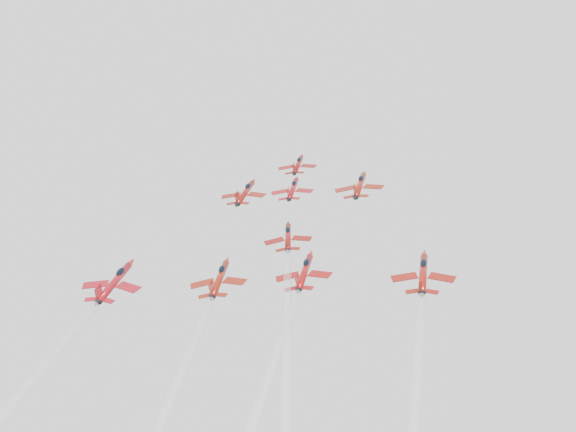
# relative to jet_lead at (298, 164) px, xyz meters

# --- Properties ---
(jet_lead) EXTENTS (8.82, 10.90, 8.19)m
(jet_lead) POSITION_rel_jet_lead_xyz_m (0.00, 0.00, 0.00)
(jet_lead) COLOR maroon
(jet_row2_left) EXTENTS (9.66, 11.94, 8.97)m
(jet_row2_left) POSITION_rel_jet_lead_xyz_m (-9.12, -11.17, -8.16)
(jet_row2_left) COLOR maroon
(jet_row2_center) EXTENTS (8.86, 10.94, 8.22)m
(jet_row2_center) POSITION_rel_jet_lead_xyz_m (0.66, -10.42, -7.62)
(jet_row2_center) COLOR #AB1013
(jet_row2_right) EXTENTS (10.10, 12.48, 9.37)m
(jet_row2_right) POSITION_rel_jet_lead_xyz_m (14.21, -9.91, -7.23)
(jet_row2_right) COLOR maroon
(jet_center) EXTENTS (8.54, 75.67, 55.75)m
(jet_center) POSITION_rel_jet_lead_xyz_m (2.69, -60.23, -44.11)
(jet_center) COLOR maroon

